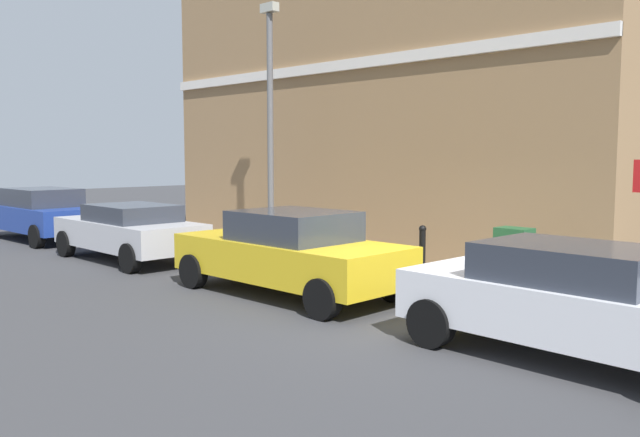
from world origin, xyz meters
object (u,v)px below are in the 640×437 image
car_white (573,300)px  car_blue (41,213)px  bollard_far_kerb (340,248)px  car_silver (130,230)px  lamppost (270,119)px  utility_cabinet (513,265)px  car_yellow (290,252)px  bollard_near_cabinet (422,251)px

car_white → car_blue: car_blue is taller
bollard_far_kerb → car_white: bearing=-105.4°
car_blue → car_silver: bearing=178.2°
car_white → car_silver: car_white is taller
car_silver → lamppost: bearing=-138.4°
utility_cabinet → lamppost: (0.11, 6.22, 2.62)m
lamppost → car_yellow: bearing=-125.3°
car_yellow → car_blue: bearing=-0.0°
car_yellow → lamppost: bearing=-35.8°
utility_cabinet → bollard_far_kerb: (-0.68, 3.27, 0.02)m
car_yellow → car_blue: 10.71m
car_silver → lamppost: lamppost is taller
bollard_far_kerb → utility_cabinet: bearing=-78.3°
car_white → car_yellow: size_ratio=0.93×
bollard_near_cabinet → lamppost: lamppost is taller
bollard_near_cabinet → bollard_far_kerb: (-0.78, 1.36, 0.00)m
car_white → car_silver: bearing=1.0°
car_yellow → utility_cabinet: (2.00, -3.25, -0.09)m
lamppost → car_silver: bearing=131.4°
bollard_far_kerb → bollard_near_cabinet: bearing=-60.3°
car_yellow → lamppost: (2.11, 2.97, 2.54)m
car_silver → car_blue: (0.02, 5.22, 0.08)m
car_white → bollard_near_cabinet: (2.21, 3.85, -0.04)m
bollard_near_cabinet → bollard_far_kerb: 1.57m
car_silver → bollard_far_kerb: 5.65m
car_silver → car_white: bearing=-179.8°
car_blue → utility_cabinet: size_ratio=3.88×
car_blue → bollard_near_cabinet: (2.19, -12.05, -0.09)m
car_white → bollard_far_kerb: (1.43, 5.21, -0.04)m
utility_cabinet → bollard_far_kerb: bearing=101.7°
car_white → lamppost: 8.83m
utility_cabinet → bollard_near_cabinet: 1.91m
car_blue → lamppost: size_ratio=0.78×
car_yellow → car_silver: size_ratio=1.05×
car_white → bollard_near_cabinet: 4.44m
car_yellow → car_silver: 5.49m
car_yellow → car_blue: car_blue is taller
bollard_far_kerb → car_silver: bearing=104.7°
car_yellow → bollard_near_cabinet: (2.10, -1.34, -0.06)m
car_yellow → bollard_far_kerb: size_ratio=4.33×
car_white → lamppost: lamppost is taller
car_yellow → car_silver: bearing=0.7°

